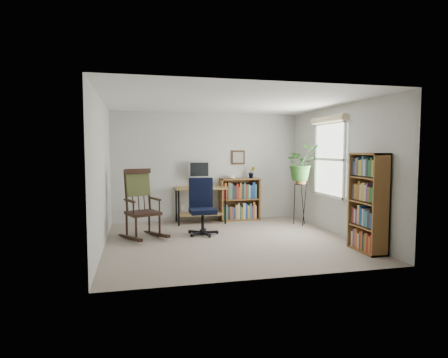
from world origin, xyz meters
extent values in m
cube|color=gray|center=(0.00, 0.00, 0.00)|extent=(4.20, 4.00, 0.00)
cube|color=white|center=(0.00, 0.00, 2.40)|extent=(4.20, 4.00, 0.00)
cube|color=beige|center=(0.00, 2.00, 1.20)|extent=(4.20, 0.00, 2.40)
cube|color=beige|center=(0.00, -2.00, 1.20)|extent=(4.20, 0.00, 2.40)
cube|color=beige|center=(-2.10, 0.00, 1.20)|extent=(0.00, 4.00, 2.40)
cube|color=beige|center=(2.10, 0.00, 1.20)|extent=(0.00, 4.00, 2.40)
cube|color=black|center=(-0.22, 1.58, 0.79)|extent=(0.40, 0.15, 0.02)
imported|color=#2B6021|center=(1.80, 0.99, 1.67)|extent=(1.69, 1.88, 1.46)
imported|color=#2B6021|center=(0.98, 1.83, 1.00)|extent=(0.13, 0.24, 0.11)
camera|label=1|loc=(-1.57, -6.25, 1.58)|focal=30.00mm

